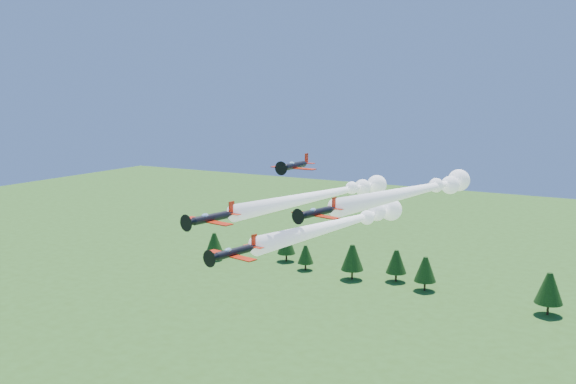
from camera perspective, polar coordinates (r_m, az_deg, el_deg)
The scene contains 5 objects.
plane_lead at distance 97.73m, azimuth 5.01°, elevation -2.72°, with size 12.62×41.94×3.70m.
plane_left at distance 109.99m, azimuth 3.32°, elevation -0.20°, with size 13.87×48.46×3.70m.
plane_right at distance 100.20m, azimuth 11.51°, elevation 0.18°, with size 13.59×42.64×3.70m.
plane_slot at distance 88.09m, azimuth 0.58°, elevation 2.35°, with size 6.72×7.33×2.37m.
treeline at distance 190.63m, azimuth 16.01°, elevation -7.06°, with size 177.54×19.60×11.32m.
Camera 1 is at (43.41, -71.03, 58.38)m, focal length 40.00 mm.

